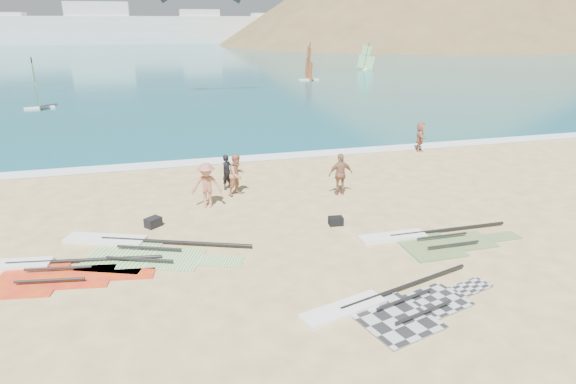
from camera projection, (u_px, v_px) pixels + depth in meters
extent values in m
plane|color=#DBC380|center=(328.00, 264.00, 14.78)|extent=(300.00, 300.00, 0.00)
cube|color=#0D5260|center=(171.00, 46.00, 134.78)|extent=(300.00, 240.00, 0.06)
cube|color=white|center=(252.00, 159.00, 25.96)|extent=(300.00, 1.20, 0.04)
cube|color=white|center=(100.00, 30.00, 144.92)|extent=(160.00, 8.00, 8.00)
cube|color=white|center=(8.00, 29.00, 138.68)|extent=(10.00, 7.00, 9.00)
cube|color=white|center=(99.00, 23.00, 144.24)|extent=(18.00, 7.00, 12.00)
cube|color=white|center=(200.00, 26.00, 151.87)|extent=(12.00, 7.00, 10.00)
cube|color=white|center=(277.00, 28.00, 158.11)|extent=(16.00, 7.00, 9.00)
cube|color=white|center=(334.00, 24.00, 162.63)|extent=(10.00, 7.00, 11.00)
cone|color=olive|center=(444.00, 43.00, 153.60)|extent=(143.00, 143.00, 45.00)
cone|color=olive|center=(515.00, 41.00, 171.19)|extent=(70.00, 70.00, 28.00)
cube|color=#262528|center=(393.00, 318.00, 12.10)|extent=(2.25, 2.39, 0.04)
cube|color=#262528|center=(438.00, 300.00, 12.85)|extent=(1.68, 1.61, 0.04)
cube|color=#262528|center=(471.00, 288.00, 13.47)|extent=(1.30, 0.89, 0.04)
cylinder|color=black|center=(406.00, 286.00, 13.41)|extent=(4.41, 1.33, 0.11)
cylinder|color=black|center=(405.00, 299.00, 12.66)|extent=(1.83, 0.58, 0.08)
cylinder|color=black|center=(424.00, 312.00, 12.10)|extent=(1.83, 0.58, 0.08)
cube|color=white|center=(344.00, 310.00, 12.38)|extent=(2.46, 1.26, 0.12)
cube|color=#50AD26|center=(121.00, 256.00, 15.26)|extent=(2.70, 2.83, 0.04)
cube|color=#50AD26|center=(176.00, 259.00, 15.07)|extent=(2.00, 1.94, 0.04)
cube|color=#50AD26|center=(221.00, 262.00, 14.92)|extent=(1.50, 1.12, 0.04)
cylinder|color=black|center=(176.00, 242.00, 16.03)|extent=(4.86, 2.01, 0.12)
cylinder|color=black|center=(149.00, 248.00, 15.50)|extent=(2.02, 0.86, 0.09)
cylinder|color=black|center=(139.00, 259.00, 14.77)|extent=(2.02, 0.86, 0.09)
cube|color=white|center=(105.00, 240.00, 16.30)|extent=(2.78, 1.67, 0.12)
cube|color=orange|center=(429.00, 246.00, 15.92)|extent=(1.76, 1.95, 0.04)
cube|color=orange|center=(470.00, 241.00, 16.30)|extent=(1.37, 1.27, 0.04)
cube|color=orange|center=(502.00, 237.00, 16.61)|extent=(1.17, 0.59, 0.04)
cylinder|color=black|center=(448.00, 229.00, 17.00)|extent=(4.49, 0.11, 0.11)
cylinder|color=black|center=(442.00, 236.00, 16.35)|extent=(1.86, 0.08, 0.08)
cylinder|color=black|center=(454.00, 244.00, 15.73)|extent=(1.86, 0.08, 0.08)
cube|color=white|center=(393.00, 237.00, 16.49)|extent=(2.35, 0.64, 0.12)
cube|color=red|center=(29.00, 280.00, 13.88)|extent=(2.11, 2.28, 0.04)
cube|color=red|center=(87.00, 277.00, 14.04)|extent=(1.60, 1.52, 0.04)
cube|color=red|center=(133.00, 274.00, 14.17)|extent=(1.29, 0.79, 0.04)
cylinder|color=black|center=(85.00, 260.00, 14.84)|extent=(4.61, 0.83, 0.11)
cylinder|color=black|center=(58.00, 268.00, 14.24)|extent=(1.91, 0.38, 0.08)
cylinder|color=black|center=(50.00, 280.00, 13.57)|extent=(1.91, 0.38, 0.08)
cube|color=white|center=(10.00, 265.00, 14.63)|extent=(2.50, 1.02, 0.12)
cube|color=black|center=(153.00, 222.00, 17.42)|extent=(0.67, 0.65, 0.35)
cube|color=black|center=(336.00, 221.00, 17.58)|extent=(0.54, 0.40, 0.31)
imported|color=black|center=(227.00, 172.00, 21.11)|extent=(0.67, 0.64, 1.55)
imported|color=#B6765A|center=(237.00, 175.00, 20.38)|extent=(1.11, 1.06, 1.80)
imported|color=#AE6754|center=(207.00, 185.00, 18.98)|extent=(1.30, 0.90, 1.84)
imported|color=#97644D|center=(341.00, 174.00, 20.41)|extent=(1.07, 0.46, 1.81)
imported|color=#B77359|center=(420.00, 137.00, 27.28)|extent=(1.07, 1.61, 1.67)
cube|color=white|center=(40.00, 108.00, 40.32)|extent=(2.45, 1.20, 0.14)
cube|color=orange|center=(37.00, 94.00, 39.93)|extent=(0.72, 2.83, 2.57)
cube|color=orange|center=(33.00, 72.00, 39.33)|extent=(0.43, 1.60, 1.79)
cylinder|color=black|center=(35.00, 82.00, 39.60)|extent=(0.28, 0.81, 4.08)
cube|color=white|center=(309.00, 80.00, 59.17)|extent=(2.50, 0.73, 0.15)
cube|color=red|center=(309.00, 70.00, 58.76)|extent=(0.06, 3.06, 2.72)
cube|color=red|center=(309.00, 54.00, 58.12)|extent=(0.06, 1.72, 1.89)
cylinder|color=black|center=(309.00, 61.00, 58.40)|extent=(0.11, 0.86, 4.32)
cube|color=white|center=(366.00, 69.00, 71.59)|extent=(1.61, 2.19, 0.13)
cube|color=#48C821|center=(366.00, 62.00, 71.24)|extent=(2.34, 1.36, 2.36)
cube|color=#48C821|center=(367.00, 51.00, 70.69)|extent=(1.33, 0.79, 1.64)
cylinder|color=black|center=(366.00, 56.00, 70.93)|extent=(0.69, 0.45, 3.74)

